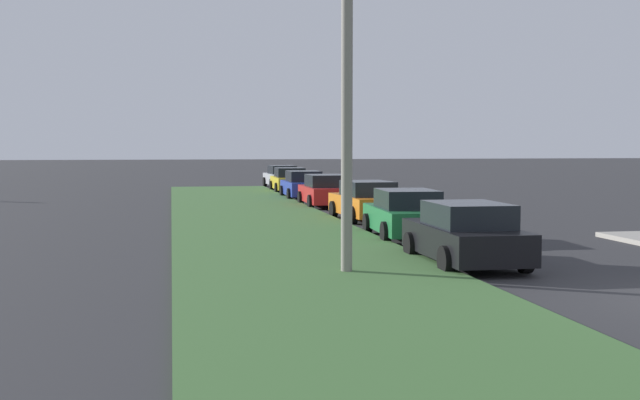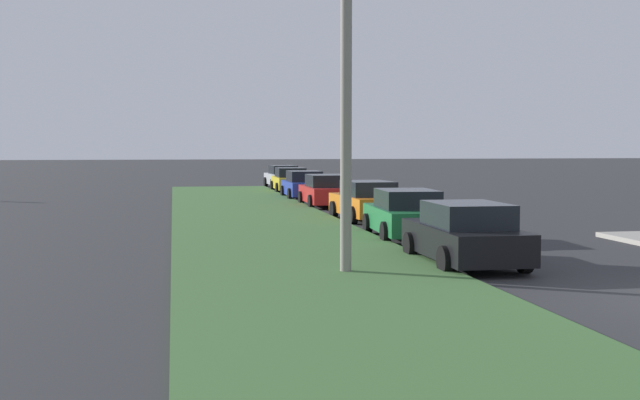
{
  "view_description": "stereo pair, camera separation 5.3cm",
  "coord_description": "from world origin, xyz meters",
  "px_view_note": "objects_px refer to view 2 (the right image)",
  "views": [
    {
      "loc": [
        -12.25,
        9.85,
        2.78
      ],
      "look_at": [
        11.88,
        5.33,
        1.1
      ],
      "focal_mm": 44.68,
      "sensor_mm": 36.0,
      "label": 1
    },
    {
      "loc": [
        -12.26,
        9.79,
        2.78
      ],
      "look_at": [
        11.88,
        5.33,
        1.1
      ],
      "focal_mm": 44.68,
      "sensor_mm": 36.0,
      "label": 2
    }
  ],
  "objects_px": {
    "parked_car_blue": "(304,185)",
    "parked_car_yellow": "(290,180)",
    "parked_car_silver": "(283,177)",
    "parked_car_green": "(406,214)",
    "parked_car_orange": "(367,201)",
    "streetlight": "(363,68)",
    "parked_car_red": "(326,191)",
    "parked_car_black": "(465,235)"
  },
  "relations": [
    {
      "from": "parked_car_blue",
      "to": "parked_car_yellow",
      "type": "bearing_deg",
      "value": -1.3
    },
    {
      "from": "parked_car_silver",
      "to": "parked_car_green",
      "type": "bearing_deg",
      "value": 176.76
    },
    {
      "from": "parked_car_orange",
      "to": "streetlight",
      "type": "xyz_separation_m",
      "value": [
        -12.41,
        3.15,
        3.67
      ]
    },
    {
      "from": "parked_car_red",
      "to": "streetlight",
      "type": "height_order",
      "value": "streetlight"
    },
    {
      "from": "parked_car_black",
      "to": "parked_car_yellow",
      "type": "distance_m",
      "value": 29.45
    },
    {
      "from": "parked_car_red",
      "to": "streetlight",
      "type": "bearing_deg",
      "value": 171.35
    },
    {
      "from": "parked_car_yellow",
      "to": "streetlight",
      "type": "bearing_deg",
      "value": 175.25
    },
    {
      "from": "parked_car_red",
      "to": "parked_car_blue",
      "type": "distance_m",
      "value": 5.43
    },
    {
      "from": "parked_car_green",
      "to": "parked_car_yellow",
      "type": "relative_size",
      "value": 1.02
    },
    {
      "from": "parked_car_blue",
      "to": "parked_car_silver",
      "type": "distance_m",
      "value": 11.52
    },
    {
      "from": "parked_car_black",
      "to": "parked_car_orange",
      "type": "bearing_deg",
      "value": -1.45
    },
    {
      "from": "parked_car_black",
      "to": "parked_car_green",
      "type": "distance_m",
      "value": 5.48
    },
    {
      "from": "parked_car_silver",
      "to": "parked_car_red",
      "type": "bearing_deg",
      "value": 176.19
    },
    {
      "from": "parked_car_black",
      "to": "streetlight",
      "type": "bearing_deg",
      "value": 113.12
    },
    {
      "from": "parked_car_green",
      "to": "parked_car_silver",
      "type": "relative_size",
      "value": 1.0
    },
    {
      "from": "parked_car_green",
      "to": "parked_car_orange",
      "type": "distance_m",
      "value": 5.82
    },
    {
      "from": "parked_car_yellow",
      "to": "streetlight",
      "type": "relative_size",
      "value": 0.58
    },
    {
      "from": "parked_car_silver",
      "to": "parked_car_yellow",
      "type": "bearing_deg",
      "value": 174.24
    },
    {
      "from": "parked_car_orange",
      "to": "parked_car_yellow",
      "type": "xyz_separation_m",
      "value": [
        18.16,
        0.23,
        0.0
      ]
    },
    {
      "from": "parked_car_red",
      "to": "streetlight",
      "type": "xyz_separation_m",
      "value": [
        -19.13,
        2.88,
        3.67
      ]
    },
    {
      "from": "parked_car_orange",
      "to": "parked_car_blue",
      "type": "distance_m",
      "value": 12.16
    },
    {
      "from": "parked_car_orange",
      "to": "parked_car_black",
      "type": "bearing_deg",
      "value": 174.54
    },
    {
      "from": "parked_car_orange",
      "to": "parked_car_red",
      "type": "distance_m",
      "value": 6.73
    },
    {
      "from": "parked_car_orange",
      "to": "parked_car_blue",
      "type": "xyz_separation_m",
      "value": [
        12.16,
        0.39,
        0.0
      ]
    },
    {
      "from": "parked_car_black",
      "to": "parked_car_silver",
      "type": "relative_size",
      "value": 0.99
    },
    {
      "from": "parked_car_orange",
      "to": "parked_car_blue",
      "type": "bearing_deg",
      "value": -1.36
    },
    {
      "from": "parked_car_green",
      "to": "streetlight",
      "type": "relative_size",
      "value": 0.59
    },
    {
      "from": "parked_car_black",
      "to": "parked_car_orange",
      "type": "xyz_separation_m",
      "value": [
        11.29,
        -0.44,
        0.0
      ]
    },
    {
      "from": "parked_car_black",
      "to": "parked_car_green",
      "type": "relative_size",
      "value": 0.98
    },
    {
      "from": "parked_car_green",
      "to": "parked_car_blue",
      "type": "xyz_separation_m",
      "value": [
        17.97,
        0.17,
        0.0
      ]
    },
    {
      "from": "parked_car_orange",
      "to": "parked_car_yellow",
      "type": "distance_m",
      "value": 18.16
    },
    {
      "from": "streetlight",
      "to": "parked_car_orange",
      "type": "bearing_deg",
      "value": -14.24
    },
    {
      "from": "parked_car_green",
      "to": "streetlight",
      "type": "xyz_separation_m",
      "value": [
        -6.59,
        2.93,
        3.67
      ]
    },
    {
      "from": "parked_car_orange",
      "to": "parked_car_yellow",
      "type": "height_order",
      "value": "same"
    },
    {
      "from": "parked_car_orange",
      "to": "streetlight",
      "type": "height_order",
      "value": "streetlight"
    },
    {
      "from": "parked_car_blue",
      "to": "streetlight",
      "type": "xyz_separation_m",
      "value": [
        -24.56,
        2.76,
        3.67
      ]
    },
    {
      "from": "parked_car_silver",
      "to": "streetlight",
      "type": "bearing_deg",
      "value": 172.23
    },
    {
      "from": "parked_car_green",
      "to": "parked_car_red",
      "type": "distance_m",
      "value": 12.54
    },
    {
      "from": "parked_car_red",
      "to": "parked_car_yellow",
      "type": "height_order",
      "value": "same"
    },
    {
      "from": "parked_car_yellow",
      "to": "parked_car_silver",
      "type": "xyz_separation_m",
      "value": [
        5.51,
        -0.3,
        0.0
      ]
    },
    {
      "from": "parked_car_blue",
      "to": "streetlight",
      "type": "bearing_deg",
      "value": 173.83
    },
    {
      "from": "parked_car_green",
      "to": "parked_car_yellow",
      "type": "height_order",
      "value": "same"
    }
  ]
}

